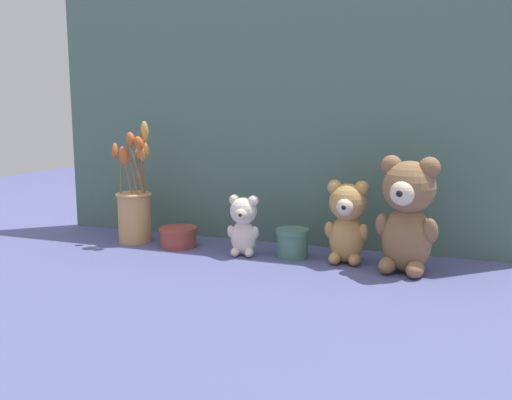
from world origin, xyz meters
TOP-DOWN VIEW (x-y plane):
  - ground_plane at (0.00, 0.00)m, footprint 4.00×4.00m
  - backdrop_wall at (0.00, 0.17)m, footprint 1.38×0.02m
  - teddy_bear_large at (0.39, -0.02)m, footprint 0.15×0.14m
  - teddy_bear_medium at (0.24, 0.02)m, footprint 0.11×0.11m
  - teddy_bear_small at (-0.03, -0.00)m, footprint 0.09×0.08m
  - flower_vase at (-0.38, 0.02)m, footprint 0.12×0.11m
  - decorative_tin_tall at (-0.23, 0.02)m, footprint 0.11×0.11m
  - decorative_tin_short at (0.10, 0.02)m, footprint 0.09×0.09m

SIDE VIEW (x-z plane):
  - ground_plane at x=0.00m, z-range 0.00..0.00m
  - decorative_tin_tall at x=-0.23m, z-range 0.00..0.06m
  - decorative_tin_short at x=0.10m, z-range 0.00..0.08m
  - teddy_bear_small at x=-0.03m, z-range 0.00..0.16m
  - flower_vase at x=-0.38m, z-range -0.07..0.28m
  - teddy_bear_medium at x=0.24m, z-range 0.00..0.21m
  - teddy_bear_large at x=0.39m, z-range 0.01..0.28m
  - backdrop_wall at x=0.00m, z-range 0.00..0.75m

